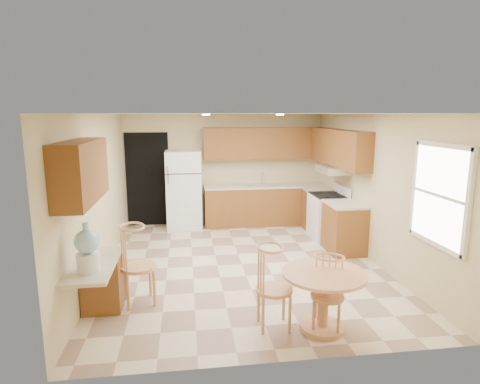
{
  "coord_description": "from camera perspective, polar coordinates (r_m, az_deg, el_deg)",
  "views": [
    {
      "loc": [
        -0.9,
        -6.35,
        2.49
      ],
      "look_at": [
        0.01,
        0.3,
        1.19
      ],
      "focal_mm": 30.0,
      "sensor_mm": 36.0,
      "label": 1
    }
  ],
  "objects": [
    {
      "name": "floor",
      "position": [
        6.88,
        0.26,
        -10.23
      ],
      "size": [
        5.5,
        5.5,
        0.0
      ],
      "primitive_type": "plane",
      "color": "beige",
      "rests_on": "ground"
    },
    {
      "name": "ceiling",
      "position": [
        6.41,
        0.27,
        11.08
      ],
      "size": [
        4.5,
        5.5,
        0.02
      ],
      "primitive_type": "cube",
      "color": "white",
      "rests_on": "wall_back"
    },
    {
      "name": "wall_back",
      "position": [
        9.23,
        -2.13,
        3.26
      ],
      "size": [
        4.5,
        0.02,
        2.5
      ],
      "primitive_type": "cube",
      "color": "#C8B386",
      "rests_on": "floor"
    },
    {
      "name": "wall_front",
      "position": [
        3.91,
        5.97,
        -7.57
      ],
      "size": [
        4.5,
        0.02,
        2.5
      ],
      "primitive_type": "cube",
      "color": "#C8B386",
      "rests_on": "floor"
    },
    {
      "name": "wall_left",
      "position": [
        6.61,
        -19.44,
        -0.46
      ],
      "size": [
        0.02,
        5.5,
        2.5
      ],
      "primitive_type": "cube",
      "color": "#C8B386",
      "rests_on": "floor"
    },
    {
      "name": "wall_right",
      "position": [
        7.2,
        18.3,
        0.5
      ],
      "size": [
        0.02,
        5.5,
        2.5
      ],
      "primitive_type": "cube",
      "color": "#C8B386",
      "rests_on": "floor"
    },
    {
      "name": "doorway",
      "position": [
        9.24,
        -12.99,
        1.74
      ],
      "size": [
        0.9,
        0.02,
        2.1
      ],
      "primitive_type": "cube",
      "color": "black",
      "rests_on": "floor"
    },
    {
      "name": "base_cab_back",
      "position": [
        9.21,
        3.52,
        -1.92
      ],
      "size": [
        2.75,
        0.6,
        0.87
      ],
      "primitive_type": "cube",
      "color": "brown",
      "rests_on": "floor"
    },
    {
      "name": "counter_back",
      "position": [
        9.12,
        3.55,
        0.87
      ],
      "size": [
        2.75,
        0.63,
        0.04
      ],
      "primitive_type": "cube",
      "color": "beige",
      "rests_on": "base_cab_back"
    },
    {
      "name": "base_cab_right_a",
      "position": [
        8.92,
        11.06,
        -2.53
      ],
      "size": [
        0.6,
        0.59,
        0.87
      ],
      "primitive_type": "cube",
      "color": "brown",
      "rests_on": "floor"
    },
    {
      "name": "counter_right_a",
      "position": [
        8.83,
        11.17,
        0.35
      ],
      "size": [
        0.63,
        0.59,
        0.04
      ],
      "primitive_type": "cube",
      "color": "beige",
      "rests_on": "base_cab_right_a"
    },
    {
      "name": "base_cab_right_b",
      "position": [
        7.61,
        14.58,
        -5.04
      ],
      "size": [
        0.6,
        0.8,
        0.87
      ],
      "primitive_type": "cube",
      "color": "brown",
      "rests_on": "floor"
    },
    {
      "name": "counter_right_b",
      "position": [
        7.5,
        14.75,
        -1.7
      ],
      "size": [
        0.63,
        0.8,
        0.04
      ],
      "primitive_type": "cube",
      "color": "beige",
      "rests_on": "base_cab_right_b"
    },
    {
      "name": "upper_cab_back",
      "position": [
        9.13,
        3.46,
        6.96
      ],
      "size": [
        2.75,
        0.33,
        0.7
      ],
      "primitive_type": "cube",
      "color": "brown",
      "rests_on": "wall_back"
    },
    {
      "name": "upper_cab_right",
      "position": [
        8.15,
        13.79,
        6.18
      ],
      "size": [
        0.33,
        2.42,
        0.7
      ],
      "primitive_type": "cube",
      "color": "brown",
      "rests_on": "wall_right"
    },
    {
      "name": "upper_cab_left",
      "position": [
        4.94,
        -21.64,
        2.76
      ],
      "size": [
        0.33,
        1.4,
        0.7
      ],
      "primitive_type": "cube",
      "color": "brown",
      "rests_on": "wall_left"
    },
    {
      "name": "sink",
      "position": [
        9.11,
        3.4,
        1.0
      ],
      "size": [
        0.78,
        0.44,
        0.01
      ],
      "primitive_type": "cube",
      "color": "silver",
      "rests_on": "counter_back"
    },
    {
      "name": "range_hood",
      "position": [
        8.14,
        13.17,
        3.15
      ],
      "size": [
        0.5,
        0.76,
        0.14
      ],
      "primitive_type": "cube",
      "color": "silver",
      "rests_on": "upper_cab_right"
    },
    {
      "name": "desk_pedestal",
      "position": [
        5.57,
        -18.99,
        -12.12
      ],
      "size": [
        0.48,
        0.42,
        0.72
      ],
      "primitive_type": "cube",
      "color": "brown",
      "rests_on": "floor"
    },
    {
      "name": "desk_top",
      "position": [
        5.09,
        -20.08,
        -9.73
      ],
      "size": [
        0.5,
        1.2,
        0.04
      ],
      "primitive_type": "cube",
      "color": "beige",
      "rests_on": "desk_pedestal"
    },
    {
      "name": "window",
      "position": [
        5.57,
        26.55,
        -0.43
      ],
      "size": [
        0.06,
        1.12,
        1.3
      ],
      "color": "white",
      "rests_on": "wall_right"
    },
    {
      "name": "can_light_a",
      "position": [
        7.56,
        -4.85,
        10.92
      ],
      "size": [
        0.14,
        0.14,
        0.02
      ],
      "primitive_type": "cylinder",
      "color": "white",
      "rests_on": "ceiling"
    },
    {
      "name": "can_light_b",
      "position": [
        7.76,
        5.72,
        10.9
      ],
      "size": [
        0.14,
        0.14,
        0.02
      ],
      "primitive_type": "cylinder",
      "color": "white",
      "rests_on": "ceiling"
    },
    {
      "name": "refrigerator",
      "position": [
        8.9,
        -7.99,
        0.32
      ],
      "size": [
        0.76,
        0.74,
        1.72
      ],
      "color": "white",
      "rests_on": "floor"
    },
    {
      "name": "stove",
      "position": [
        8.29,
        12.4,
        -3.38
      ],
      "size": [
        0.65,
        0.76,
        1.09
      ],
      "color": "white",
      "rests_on": "floor"
    },
    {
      "name": "dining_table",
      "position": [
        4.87,
        11.78,
        -13.82
      ],
      "size": [
        0.97,
        0.97,
        0.72
      ],
      "rotation": [
        0.0,
        0.0,
        -0.23
      ],
      "color": "tan",
      "rests_on": "floor"
    },
    {
      "name": "chair_table_a",
      "position": [
        4.71,
        5.15,
        -12.66
      ],
      "size": [
        0.44,
        0.56,
        0.99
      ],
      "rotation": [
        0.0,
        0.0,
        -1.59
      ],
      "color": "tan",
      "rests_on": "floor"
    },
    {
      "name": "chair_table_b",
      "position": [
        4.78,
        12.73,
        -13.41
      ],
      "size": [
        0.39,
        0.43,
        0.88
      ],
      "rotation": [
        0.0,
        0.0,
        2.73
      ],
      "color": "tan",
      "rests_on": "floor"
    },
    {
      "name": "chair_desk",
      "position": [
        5.41,
        -14.4,
        -9.28
      ],
      "size": [
        0.47,
        0.61,
        1.06
      ],
      "rotation": [
        0.0,
        0.0,
        -1.33
      ],
      "color": "tan",
      "rests_on": "floor"
    },
    {
      "name": "water_crock",
      "position": [
        4.78,
        -20.89,
        -7.67
      ],
      "size": [
        0.27,
        0.27,
        0.56
      ],
      "color": "white",
      "rests_on": "desk_top"
    }
  ]
}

